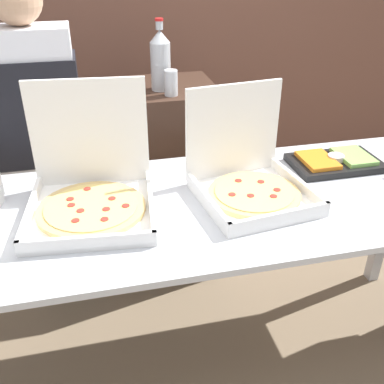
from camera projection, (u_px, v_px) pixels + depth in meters
The scene contains 10 objects.
ground_plane at pixel (192, 363), 2.16m from camera, with size 16.00×16.00×0.00m, color #847056.
brick_wall_behind at pixel (132, 6), 2.91m from camera, with size 10.00×0.06×2.80m.
buffet_table at pixel (192, 225), 1.77m from camera, with size 2.49×0.83×0.90m.
pizza_box_far_left at pixel (91, 190), 1.65m from camera, with size 0.49×0.50×0.44m.
pizza_box_near_right at pixel (249, 178), 1.74m from camera, with size 0.45×0.47×0.40m.
veggie_tray at pixel (335, 162), 1.99m from camera, with size 0.39×0.24×0.05m.
sideboard_podium at pixel (163, 181), 2.60m from camera, with size 0.59×0.50×1.11m.
soda_bottle at pixel (160, 60), 2.21m from camera, with size 0.10×0.10×0.34m.
soda_can_silver at pixel (171, 83), 2.17m from camera, with size 0.07×0.07×0.12m.
person_server_vest at pixel (40, 137), 2.18m from camera, with size 0.42×0.24×1.68m.
Camera 1 is at (-0.34, -1.43, 1.79)m, focal length 42.00 mm.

